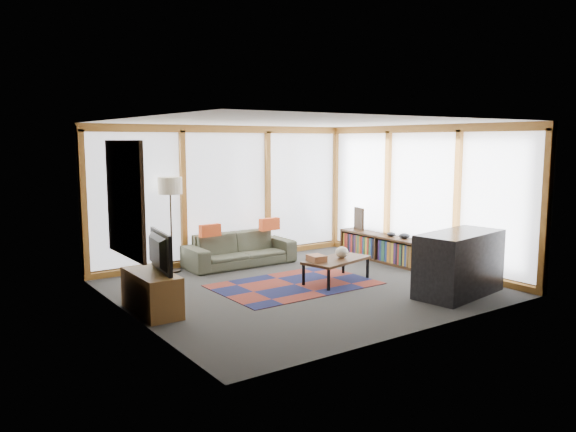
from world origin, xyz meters
TOP-DOWN VIEW (x-y plane):
  - ground at (0.00, 0.00)m, footprint 5.50×5.50m
  - room_envelope at (0.49, 0.56)m, footprint 5.52×5.02m
  - rug at (-0.02, 0.18)m, footprint 2.55×1.65m
  - sofa at (-0.02, 1.95)m, footprint 2.07×0.83m
  - pillow_left at (-0.62, 1.96)m, footprint 0.41×0.14m
  - pillow_right at (0.64, 1.95)m, footprint 0.43×0.15m
  - floor_lamp at (-1.27, 2.18)m, footprint 0.42×0.42m
  - coffee_table at (0.65, -0.06)m, footprint 1.27×0.84m
  - book_stack at (0.28, -0.01)m, footprint 0.26×0.31m
  - vase at (0.77, -0.05)m, footprint 0.22×0.22m
  - bookshelf at (2.43, 0.72)m, footprint 0.37×2.04m
  - bowl_a at (2.48, 0.17)m, footprint 0.23×0.23m
  - bowl_b at (2.44, 0.47)m, footprint 0.19×0.19m
  - shelf_picture at (2.49, 1.44)m, footprint 0.12×0.35m
  - tv_console at (-2.47, 0.09)m, footprint 0.47×1.12m
  - television at (-2.41, 0.10)m, footprint 0.25×0.96m
  - bar_counter at (1.69, -1.70)m, footprint 1.60×0.93m

SIDE VIEW (x-z plane):
  - ground at x=0.00m, z-range 0.00..0.00m
  - rug at x=-0.02m, z-range 0.00..0.01m
  - coffee_table at x=0.65m, z-range 0.00..0.39m
  - bookshelf at x=2.43m, z-range 0.00..0.51m
  - tv_console at x=-2.47m, z-range 0.00..0.56m
  - sofa at x=-0.02m, z-range 0.00..0.60m
  - book_stack at x=0.28m, z-range 0.39..0.49m
  - bar_counter at x=1.69m, z-range 0.00..0.95m
  - vase at x=0.77m, z-range 0.39..0.58m
  - bowl_b at x=2.44m, z-range 0.51..0.59m
  - bowl_a at x=2.48m, z-range 0.51..0.61m
  - pillow_left at x=-0.62m, z-range 0.60..0.82m
  - pillow_right at x=0.64m, z-range 0.60..0.84m
  - shelf_picture at x=2.49m, z-range 0.51..0.96m
  - television at x=-2.41m, z-range 0.56..1.11m
  - floor_lamp at x=-1.27m, z-range 0.00..1.69m
  - room_envelope at x=0.49m, z-range 0.23..2.85m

